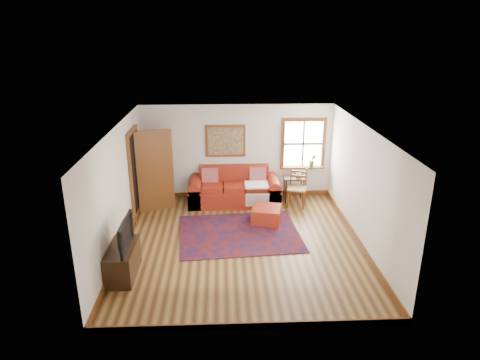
{
  "coord_description": "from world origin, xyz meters",
  "views": [
    {
      "loc": [
        -0.39,
        -8.1,
        4.37
      ],
      "look_at": [
        -0.01,
        0.6,
        1.23
      ],
      "focal_mm": 32.0,
      "sensor_mm": 36.0,
      "label": 1
    }
  ],
  "objects_px": {
    "red_ottoman": "(266,215)",
    "ladder_back_chair": "(298,186)",
    "side_table": "(294,181)",
    "media_cabinet": "(123,261)",
    "red_leather_sofa": "(234,191)"
  },
  "relations": [
    {
      "from": "red_leather_sofa",
      "to": "ladder_back_chair",
      "type": "xyz_separation_m",
      "value": [
        1.61,
        -0.26,
        0.22
      ]
    },
    {
      "from": "red_leather_sofa",
      "to": "media_cabinet",
      "type": "bearing_deg",
      "value": -122.36
    },
    {
      "from": "red_leather_sofa",
      "to": "red_ottoman",
      "type": "relative_size",
      "value": 3.61
    },
    {
      "from": "red_ottoman",
      "to": "ladder_back_chair",
      "type": "distance_m",
      "value": 1.37
    },
    {
      "from": "side_table",
      "to": "media_cabinet",
      "type": "distance_m",
      "value": 5.08
    },
    {
      "from": "red_leather_sofa",
      "to": "red_ottoman",
      "type": "bearing_deg",
      "value": -60.01
    },
    {
      "from": "side_table",
      "to": "red_ottoman",
      "type": "bearing_deg",
      "value": -123.59
    },
    {
      "from": "red_ottoman",
      "to": "ladder_back_chair",
      "type": "bearing_deg",
      "value": 60.41
    },
    {
      "from": "red_ottoman",
      "to": "side_table",
      "type": "bearing_deg",
      "value": 68.94
    },
    {
      "from": "side_table",
      "to": "red_leather_sofa",
      "type": "bearing_deg",
      "value": -179.06
    },
    {
      "from": "ladder_back_chair",
      "to": "red_leather_sofa",
      "type": "bearing_deg",
      "value": 170.76
    },
    {
      "from": "red_ottoman",
      "to": "side_table",
      "type": "xyz_separation_m",
      "value": [
        0.84,
        1.27,
        0.36
      ]
    },
    {
      "from": "ladder_back_chair",
      "to": "red_ottoman",
      "type": "bearing_deg",
      "value": -132.12
    },
    {
      "from": "red_leather_sofa",
      "to": "red_ottoman",
      "type": "distance_m",
      "value": 1.44
    },
    {
      "from": "red_leather_sofa",
      "to": "media_cabinet",
      "type": "height_order",
      "value": "red_leather_sofa"
    }
  ]
}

